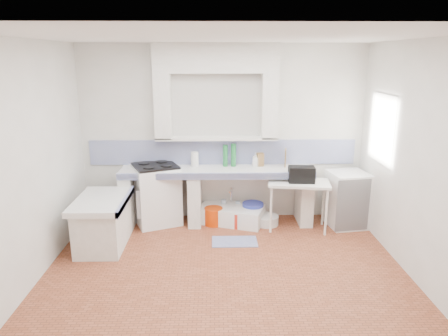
{
  "coord_description": "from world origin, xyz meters",
  "views": [
    {
      "loc": [
        -0.12,
        -4.56,
        2.6
      ],
      "look_at": [
        0.0,
        1.0,
        1.1
      ],
      "focal_mm": 33.33,
      "sensor_mm": 36.0,
      "label": 1
    }
  ],
  "objects_px": {
    "sink": "(232,215)",
    "side_table": "(298,205)",
    "fridge": "(347,199)",
    "stove": "(157,195)"
  },
  "relations": [
    {
      "from": "stove",
      "to": "sink",
      "type": "distance_m",
      "value": 1.25
    },
    {
      "from": "stove",
      "to": "side_table",
      "type": "height_order",
      "value": "stove"
    },
    {
      "from": "sink",
      "to": "fridge",
      "type": "height_order",
      "value": "fridge"
    },
    {
      "from": "side_table",
      "to": "fridge",
      "type": "bearing_deg",
      "value": 16.5
    },
    {
      "from": "stove",
      "to": "fridge",
      "type": "distance_m",
      "value": 3.01
    },
    {
      "from": "side_table",
      "to": "fridge",
      "type": "relative_size",
      "value": 1.06
    },
    {
      "from": "sink",
      "to": "stove",
      "type": "bearing_deg",
      "value": -161.93
    },
    {
      "from": "stove",
      "to": "fridge",
      "type": "xyz_separation_m",
      "value": [
        3.0,
        -0.18,
        -0.03
      ]
    },
    {
      "from": "sink",
      "to": "fridge",
      "type": "xyz_separation_m",
      "value": [
        1.81,
        -0.16,
        0.31
      ]
    },
    {
      "from": "sink",
      "to": "side_table",
      "type": "height_order",
      "value": "side_table"
    }
  ]
}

